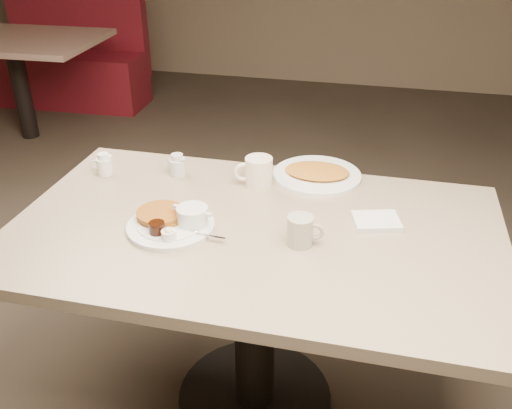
% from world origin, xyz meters
% --- Properties ---
extents(room, '(7.04, 8.04, 2.84)m').
position_xyz_m(room, '(0.00, 0.00, 1.40)').
color(room, '#4C3F33').
rests_on(room, ground).
extents(diner_table, '(1.50, 0.90, 0.75)m').
position_xyz_m(diner_table, '(0.00, 0.00, 0.58)').
color(diner_table, tan).
rests_on(diner_table, ground).
extents(main_plate, '(0.34, 0.32, 0.07)m').
position_xyz_m(main_plate, '(-0.24, -0.06, 0.77)').
color(main_plate, silver).
rests_on(main_plate, diner_table).
extents(coffee_mug_near, '(0.11, 0.08, 0.09)m').
position_xyz_m(coffee_mug_near, '(0.15, -0.06, 0.80)').
color(coffee_mug_near, '#B1A799').
rests_on(coffee_mug_near, diner_table).
extents(napkin, '(0.16, 0.15, 0.02)m').
position_xyz_m(napkin, '(0.36, 0.11, 0.76)').
color(napkin, silver).
rests_on(napkin, diner_table).
extents(coffee_mug_far, '(0.15, 0.12, 0.10)m').
position_xyz_m(coffee_mug_far, '(-0.06, 0.28, 0.80)').
color(coffee_mug_far, white).
rests_on(coffee_mug_far, diner_table).
extents(creamer_left, '(0.08, 0.07, 0.08)m').
position_xyz_m(creamer_left, '(-0.62, 0.24, 0.79)').
color(creamer_left, white).
rests_on(creamer_left, diner_table).
extents(creamer_right, '(0.09, 0.07, 0.08)m').
position_xyz_m(creamer_right, '(-0.36, 0.29, 0.79)').
color(creamer_right, silver).
rests_on(creamer_right, diner_table).
extents(hash_plate, '(0.32, 0.32, 0.04)m').
position_xyz_m(hash_plate, '(0.14, 0.39, 0.76)').
color(hash_plate, white).
rests_on(hash_plate, diner_table).
extents(booth_back_left, '(1.29, 1.50, 1.12)m').
position_xyz_m(booth_back_left, '(-2.30, 2.84, 0.41)').
color(booth_back_left, maroon).
rests_on(booth_back_left, ground).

